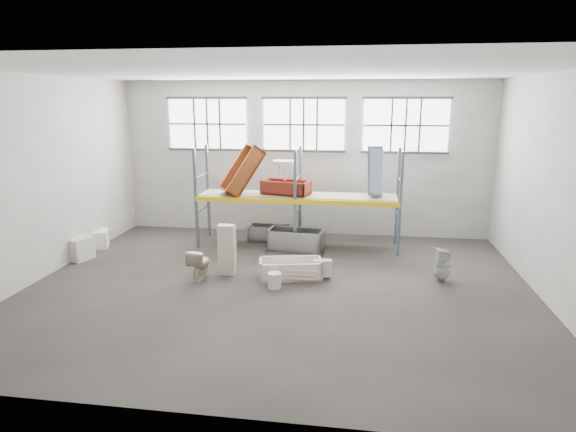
% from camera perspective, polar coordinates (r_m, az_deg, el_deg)
% --- Properties ---
extents(floor, '(12.00, 10.00, 0.10)m').
position_cam_1_polar(floor, '(11.92, -1.07, -8.47)').
color(floor, '#48423D').
rests_on(floor, ground).
extents(ceiling, '(12.00, 10.00, 0.10)m').
position_cam_1_polar(ceiling, '(11.07, -1.19, 16.81)').
color(ceiling, silver).
rests_on(ceiling, ground).
extents(wall_back, '(12.00, 0.10, 5.00)m').
position_cam_1_polar(wall_back, '(16.17, 1.85, 6.71)').
color(wall_back, '#9E9B93').
rests_on(wall_back, ground).
extents(wall_front, '(12.00, 0.10, 5.00)m').
position_cam_1_polar(wall_front, '(6.42, -8.60, -3.96)').
color(wall_front, '#B6B3A9').
rests_on(wall_front, ground).
extents(wall_left, '(0.10, 10.00, 5.00)m').
position_cam_1_polar(wall_left, '(13.59, -27.24, 3.92)').
color(wall_left, '#9F9C94').
rests_on(wall_left, ground).
extents(wall_right, '(0.10, 10.00, 5.00)m').
position_cam_1_polar(wall_right, '(11.84, 29.16, 2.50)').
color(wall_right, '#B2AFA5').
rests_on(wall_right, ground).
extents(window_left, '(2.60, 0.04, 1.60)m').
position_cam_1_polar(window_left, '(16.64, -9.37, 10.54)').
color(window_left, white).
rests_on(window_left, wall_back).
extents(window_mid, '(2.60, 0.04, 1.60)m').
position_cam_1_polar(window_mid, '(15.97, 1.84, 10.59)').
color(window_mid, white).
rests_on(window_mid, wall_back).
extents(window_right, '(2.60, 0.04, 1.60)m').
position_cam_1_polar(window_right, '(15.92, 13.54, 10.22)').
color(window_right, white).
rests_on(window_right, wall_back).
extents(rack_upright_la, '(0.08, 0.08, 3.00)m').
position_cam_1_polar(rack_upright_la, '(14.91, -10.69, 2.01)').
color(rack_upright_la, slate).
rests_on(rack_upright_la, floor).
extents(rack_upright_lb, '(0.08, 0.08, 3.00)m').
position_cam_1_polar(rack_upright_lb, '(16.03, -9.30, 2.86)').
color(rack_upright_lb, slate).
rests_on(rack_upright_lb, floor).
extents(rack_upright_ma, '(0.08, 0.08, 3.00)m').
position_cam_1_polar(rack_upright_ma, '(14.22, 0.83, 1.69)').
color(rack_upright_ma, slate).
rests_on(rack_upright_ma, floor).
extents(rack_upright_mb, '(0.08, 0.08, 3.00)m').
position_cam_1_polar(rack_upright_mb, '(15.39, 1.42, 2.60)').
color(rack_upright_mb, slate).
rests_on(rack_upright_mb, floor).
extents(rack_upright_ra, '(0.08, 0.08, 3.00)m').
position_cam_1_polar(rack_upright_ra, '(14.15, 12.96, 1.29)').
color(rack_upright_ra, slate).
rests_on(rack_upright_ra, floor).
extents(rack_upright_rb, '(0.08, 0.08, 3.00)m').
position_cam_1_polar(rack_upright_rb, '(15.32, 12.63, 2.23)').
color(rack_upright_rb, slate).
rests_on(rack_upright_rb, floor).
extents(rack_beam_front, '(6.00, 0.10, 0.14)m').
position_cam_1_polar(rack_beam_front, '(14.22, 0.83, 1.69)').
color(rack_beam_front, yellow).
rests_on(rack_beam_front, floor).
extents(rack_beam_back, '(6.00, 0.10, 0.14)m').
position_cam_1_polar(rack_beam_back, '(15.39, 1.42, 2.60)').
color(rack_beam_back, yellow).
rests_on(rack_beam_back, floor).
extents(shelf_deck, '(5.90, 1.10, 0.03)m').
position_cam_1_polar(shelf_deck, '(14.79, 1.13, 2.47)').
color(shelf_deck, gray).
rests_on(shelf_deck, floor).
extents(wet_patch, '(1.80, 1.80, 0.00)m').
position_cam_1_polar(wet_patch, '(14.41, 0.70, -4.31)').
color(wet_patch, black).
rests_on(wet_patch, floor).
extents(bathtub_beige, '(1.69, 1.04, 0.46)m').
position_cam_1_polar(bathtub_beige, '(12.42, 0.30, -6.16)').
color(bathtub_beige, beige).
rests_on(bathtub_beige, floor).
extents(cistern_spare, '(0.48, 0.30, 0.42)m').
position_cam_1_polar(cistern_spare, '(12.34, 4.04, -6.08)').
color(cistern_spare, beige).
rests_on(cistern_spare, bathtub_beige).
extents(sink_in_tub, '(0.55, 0.55, 0.15)m').
position_cam_1_polar(sink_in_tub, '(12.34, 0.72, -6.64)').
color(sink_in_tub, beige).
rests_on(sink_in_tub, bathtub_beige).
extents(toilet_beige, '(0.51, 0.79, 0.77)m').
position_cam_1_polar(toilet_beige, '(12.54, -10.26, -5.45)').
color(toilet_beige, beige).
rests_on(toilet_beige, floor).
extents(cistern_tall, '(0.42, 0.28, 1.31)m').
position_cam_1_polar(cistern_tall, '(12.63, -7.12, -3.91)').
color(cistern_tall, '#C3B2A0').
rests_on(cistern_tall, floor).
extents(toilet_white, '(0.49, 0.49, 0.85)m').
position_cam_1_polar(toilet_white, '(12.71, 17.55, -5.43)').
color(toilet_white, silver).
rests_on(toilet_white, floor).
extents(steel_tub_left, '(1.33, 0.63, 0.49)m').
position_cam_1_polar(steel_tub_left, '(15.61, -2.10, -1.99)').
color(steel_tub_left, '#98999F').
rests_on(steel_tub_left, floor).
extents(steel_tub_right, '(1.71, 0.93, 0.60)m').
position_cam_1_polar(steel_tub_right, '(14.68, 0.92, -2.76)').
color(steel_tub_right, '#B0B2B7').
rests_on(steel_tub_right, floor).
extents(rust_tub_flat, '(1.54, 1.00, 0.40)m').
position_cam_1_polar(rust_tub_flat, '(14.74, -0.23, 3.39)').
color(rust_tub_flat, maroon).
rests_on(rust_tub_flat, shelf_deck).
extents(rust_tub_tilted, '(1.52, 1.35, 1.61)m').
position_cam_1_polar(rust_tub_tilted, '(14.88, -5.37, 5.27)').
color(rust_tub_tilted, '#984110').
rests_on(rust_tub_tilted, shelf_deck).
extents(sink_on_shelf, '(0.71, 0.57, 0.60)m').
position_cam_1_polar(sink_on_shelf, '(14.52, -0.36, 4.33)').
color(sink_on_shelf, silver).
rests_on(sink_on_shelf, rust_tub_flat).
extents(blue_tub_upright, '(0.51, 0.70, 1.43)m').
position_cam_1_polar(blue_tub_upright, '(14.58, 10.19, 5.35)').
color(blue_tub_upright, '#8CACD6').
rests_on(blue_tub_upright, shelf_deck).
extents(bucket, '(0.41, 0.41, 0.37)m').
position_cam_1_polar(bucket, '(11.78, -1.59, -7.52)').
color(bucket, silver).
rests_on(bucket, floor).
extents(carton_near, '(0.90, 0.84, 0.63)m').
position_cam_1_polar(carton_near, '(15.03, -23.36, -3.43)').
color(carton_near, silver).
rests_on(carton_near, floor).
extents(carton_far, '(0.83, 0.83, 0.52)m').
position_cam_1_polar(carton_far, '(15.95, -21.38, -2.53)').
color(carton_far, white).
rests_on(carton_far, floor).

